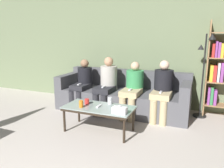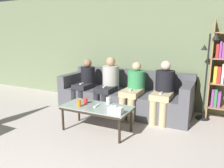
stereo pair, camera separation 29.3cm
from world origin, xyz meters
The scene contains 13 objects.
wall_back centered at (0.00, 3.94, 1.30)m, with size 12.00×0.06×2.60m.
couch centered at (0.00, 3.37, 0.31)m, with size 2.78×0.99×0.84m.
coffee_table centered at (0.00, 2.16, 0.39)m, with size 1.16×0.57×0.44m.
cup_near_left centered at (-0.25, 2.21, 0.48)m, with size 0.08×0.08×0.09m.
cup_near_right centered at (0.11, 2.37, 0.49)m, with size 0.08×0.08×0.12m.
cup_far_center centered at (-0.25, 2.02, 0.49)m, with size 0.07×0.07×0.12m.
tissue_box centered at (0.43, 1.99, 0.49)m, with size 0.22×0.12×0.13m.
game_remote centered at (0.00, 2.16, 0.45)m, with size 0.04×0.15×0.02m.
standing_lamp centered at (1.59, 3.57, 1.00)m, with size 0.31×0.26×1.64m.
seated_person_left_end centered at (-0.87, 3.14, 0.59)m, with size 0.32×0.65×1.08m.
seated_person_mid_left centered at (-0.29, 3.15, 0.63)m, with size 0.35×0.70×1.16m.
seated_person_mid_right centered at (0.29, 3.13, 0.59)m, with size 0.35×0.74×1.08m.
seated_person_right_end centered at (0.87, 3.16, 0.62)m, with size 0.36×0.69×1.13m.
Camera 2 is at (1.78, -0.84, 1.59)m, focal length 35.00 mm.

